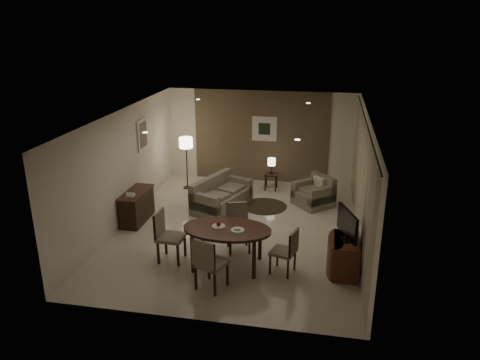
% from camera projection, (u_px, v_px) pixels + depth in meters
% --- Properties ---
extents(room_shell, '(5.50, 7.00, 2.70)m').
position_uv_depth(room_shell, '(242.00, 169.00, 10.85)').
color(room_shell, beige).
rests_on(room_shell, ground).
extents(taupe_accent, '(3.96, 0.03, 2.70)m').
position_uv_depth(taupe_accent, '(261.00, 137.00, 13.70)').
color(taupe_accent, brown).
rests_on(taupe_accent, wall_back).
extents(curtain_wall, '(0.08, 6.70, 2.58)m').
position_uv_depth(curtain_wall, '(361.00, 183.00, 10.01)').
color(curtain_wall, '#BEB294').
rests_on(curtain_wall, wall_right).
extents(curtain_rod, '(0.03, 6.80, 0.03)m').
position_uv_depth(curtain_rod, '(367.00, 123.00, 9.57)').
color(curtain_rod, black).
rests_on(curtain_rod, wall_right).
extents(art_back_frame, '(0.72, 0.03, 0.72)m').
position_uv_depth(art_back_frame, '(264.00, 129.00, 13.57)').
color(art_back_frame, silver).
rests_on(art_back_frame, wall_back).
extents(art_back_canvas, '(0.34, 0.01, 0.34)m').
position_uv_depth(art_back_canvas, '(264.00, 129.00, 13.56)').
color(art_back_canvas, black).
rests_on(art_back_canvas, wall_back).
extents(art_left_frame, '(0.03, 0.60, 0.80)m').
position_uv_depth(art_left_frame, '(143.00, 135.00, 11.90)').
color(art_left_frame, silver).
rests_on(art_left_frame, wall_left).
extents(art_left_canvas, '(0.01, 0.46, 0.64)m').
position_uv_depth(art_left_canvas, '(143.00, 135.00, 11.90)').
color(art_left_canvas, gray).
rests_on(art_left_canvas, wall_left).
extents(downlight_nl, '(0.10, 0.10, 0.01)m').
position_uv_depth(downlight_nl, '(145.00, 132.00, 8.61)').
color(downlight_nl, white).
rests_on(downlight_nl, ceiling).
extents(downlight_nr, '(0.10, 0.10, 0.01)m').
position_uv_depth(downlight_nr, '(297.00, 140.00, 8.11)').
color(downlight_nr, white).
rests_on(downlight_nr, ceiling).
extents(downlight_fl, '(0.10, 0.10, 0.01)m').
position_uv_depth(downlight_fl, '(198.00, 99.00, 11.94)').
color(downlight_fl, white).
rests_on(downlight_fl, ceiling).
extents(downlight_fr, '(0.10, 0.10, 0.01)m').
position_uv_depth(downlight_fr, '(308.00, 103.00, 11.44)').
color(downlight_fr, white).
rests_on(downlight_fr, ceiling).
extents(console_desk, '(0.48, 1.20, 0.75)m').
position_uv_depth(console_desk, '(137.00, 207.00, 11.24)').
color(console_desk, '#422315').
rests_on(console_desk, floor).
extents(telephone, '(0.20, 0.14, 0.09)m').
position_uv_depth(telephone, '(130.00, 195.00, 10.82)').
color(telephone, white).
rests_on(telephone, console_desk).
extents(tv_cabinet, '(0.48, 0.90, 0.70)m').
position_uv_depth(tv_cabinet, '(346.00, 256.00, 9.00)').
color(tv_cabinet, brown).
rests_on(tv_cabinet, floor).
extents(flat_tv, '(0.36, 0.85, 0.60)m').
position_uv_depth(flat_tv, '(347.00, 224.00, 8.78)').
color(flat_tv, black).
rests_on(flat_tv, tv_cabinet).
extents(dining_table, '(1.74, 1.09, 0.82)m').
position_uv_depth(dining_table, '(227.00, 247.00, 9.22)').
color(dining_table, '#422315').
rests_on(dining_table, floor).
extents(chair_near, '(0.64, 0.64, 1.03)m').
position_uv_depth(chair_near, '(211.00, 262.00, 8.43)').
color(chair_near, gray).
rests_on(chair_near, floor).
extents(chair_far, '(0.62, 0.62, 1.01)m').
position_uv_depth(chair_far, '(239.00, 229.00, 9.79)').
color(chair_far, gray).
rests_on(chair_far, floor).
extents(chair_left, '(0.52, 0.52, 1.05)m').
position_uv_depth(chair_left, '(171.00, 237.00, 9.39)').
color(chair_left, gray).
rests_on(chair_left, floor).
extents(chair_right, '(0.55, 0.55, 0.91)m').
position_uv_depth(chair_right, '(283.00, 251.00, 8.96)').
color(chair_right, gray).
rests_on(chair_right, floor).
extents(plate_a, '(0.26, 0.26, 0.02)m').
position_uv_depth(plate_a, '(219.00, 226.00, 9.16)').
color(plate_a, white).
rests_on(plate_a, dining_table).
extents(plate_b, '(0.26, 0.26, 0.02)m').
position_uv_depth(plate_b, '(238.00, 230.00, 8.99)').
color(plate_b, white).
rests_on(plate_b, dining_table).
extents(fruit_apple, '(0.09, 0.09, 0.09)m').
position_uv_depth(fruit_apple, '(218.00, 224.00, 9.14)').
color(fruit_apple, maroon).
rests_on(fruit_apple, plate_a).
extents(napkin, '(0.12, 0.08, 0.03)m').
position_uv_depth(napkin, '(238.00, 229.00, 8.99)').
color(napkin, white).
rests_on(napkin, plate_b).
extents(round_rug, '(1.16, 1.16, 0.01)m').
position_uv_depth(round_rug, '(265.00, 206.00, 12.21)').
color(round_rug, '#3A3220').
rests_on(round_rug, floor).
extents(sofa, '(1.89, 1.40, 0.80)m').
position_uv_depth(sofa, '(222.00, 194.00, 11.99)').
color(sofa, gray).
rests_on(sofa, floor).
extents(armchair, '(1.19, 1.20, 0.77)m').
position_uv_depth(armchair, '(313.00, 191.00, 12.16)').
color(armchair, gray).
rests_on(armchair, floor).
extents(side_table, '(0.37, 0.37, 0.47)m').
position_uv_depth(side_table, '(271.00, 181.00, 13.34)').
color(side_table, black).
rests_on(side_table, floor).
extents(table_lamp, '(0.22, 0.22, 0.50)m').
position_uv_depth(table_lamp, '(272.00, 165.00, 13.18)').
color(table_lamp, '#FFEAC1').
rests_on(table_lamp, side_table).
extents(floor_lamp, '(0.38, 0.38, 1.49)m').
position_uv_depth(floor_lamp, '(187.00, 163.00, 13.28)').
color(floor_lamp, '#FFE5B7').
rests_on(floor_lamp, floor).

